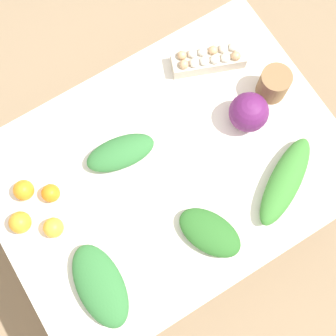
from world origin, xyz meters
The scene contains 13 objects.
ground_plane centered at (0.00, 0.00, 0.00)m, with size 8.00×8.00×0.00m, color #937A5B.
dining_table centered at (0.00, 0.00, 0.64)m, with size 1.35×0.98×0.73m.
cabbage_purple centered at (-0.37, -0.01, 0.81)m, with size 0.15×0.15×0.15m, color #601E5B.
egg_carton centered at (-0.37, -0.30, 0.78)m, with size 0.31×0.19×0.09m.
paper_bag centered at (-0.52, -0.06, 0.80)m, with size 0.12×0.12×0.13m, color olive.
greens_bunch_beet_tops centered at (0.00, 0.29, 0.77)m, with size 0.25×0.15×0.07m, color #2D6B28.
greens_bunch_chard centered at (0.13, -0.14, 0.77)m, with size 0.27×0.13×0.08m, color #337538.
greens_bunch_scallion centered at (0.43, 0.25, 0.77)m, with size 0.31×0.16×0.08m, color #337538.
greens_bunch_kale centered at (-0.34, 0.28, 0.77)m, with size 0.38×0.11×0.08m, color #3D8433.
orange_0 centered at (0.57, -0.10, 0.77)m, with size 0.08×0.08×0.08m, color orange.
orange_1 centered at (0.51, -0.20, 0.77)m, with size 0.08×0.08×0.08m, color orange.
orange_2 centered at (0.43, -0.14, 0.77)m, with size 0.07×0.07×0.07m, color orange.
orange_3 centered at (0.48, -0.02, 0.77)m, with size 0.08×0.08×0.08m, color #F9A833.
Camera 1 is at (0.24, 0.39, 2.47)m, focal length 50.00 mm.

